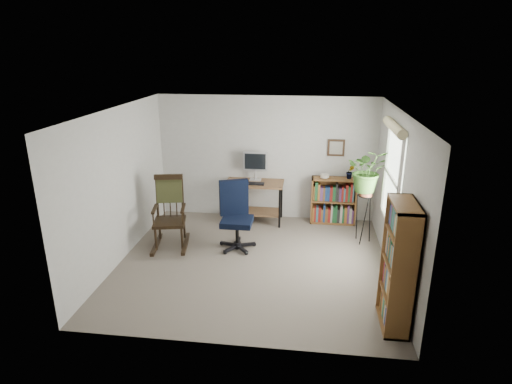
# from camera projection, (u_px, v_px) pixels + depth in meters

# --- Properties ---
(floor) EXTENTS (4.20, 4.00, 0.00)m
(floor) POSITION_uv_depth(u_px,v_px,m) (253.00, 262.00, 6.80)
(floor) COLOR slate
(floor) RESTS_ON ground
(ceiling) EXTENTS (4.20, 4.00, 0.00)m
(ceiling) POSITION_uv_depth(u_px,v_px,m) (252.00, 111.00, 6.02)
(ceiling) COLOR silver
(ceiling) RESTS_ON ground
(wall_back) EXTENTS (4.20, 0.00, 2.40)m
(wall_back) POSITION_uv_depth(u_px,v_px,m) (266.00, 158.00, 8.29)
(wall_back) COLOR beige
(wall_back) RESTS_ON ground
(wall_front) EXTENTS (4.20, 0.00, 2.40)m
(wall_front) POSITION_uv_depth(u_px,v_px,m) (228.00, 251.00, 4.53)
(wall_front) COLOR beige
(wall_front) RESTS_ON ground
(wall_left) EXTENTS (0.00, 4.00, 2.40)m
(wall_left) POSITION_uv_depth(u_px,v_px,m) (119.00, 186.00, 6.66)
(wall_left) COLOR beige
(wall_left) RESTS_ON ground
(wall_right) EXTENTS (0.00, 4.00, 2.40)m
(wall_right) POSITION_uv_depth(u_px,v_px,m) (397.00, 197.00, 6.16)
(wall_right) COLOR beige
(wall_right) RESTS_ON ground
(window) EXTENTS (0.12, 1.20, 1.50)m
(window) POSITION_uv_depth(u_px,v_px,m) (392.00, 178.00, 6.38)
(window) COLOR white
(window) RESTS_ON wall_right
(desk) EXTENTS (1.11, 0.61, 0.80)m
(desk) POSITION_uv_depth(u_px,v_px,m) (254.00, 202.00, 8.29)
(desk) COLOR brown
(desk) RESTS_ON floor
(monitor) EXTENTS (0.46, 0.16, 0.56)m
(monitor) POSITION_uv_depth(u_px,v_px,m) (255.00, 166.00, 8.20)
(monitor) COLOR silver
(monitor) RESTS_ON desk
(keyboard) EXTENTS (0.40, 0.15, 0.02)m
(keyboard) POSITION_uv_depth(u_px,v_px,m) (254.00, 184.00, 8.04)
(keyboard) COLOR black
(keyboard) RESTS_ON desk
(office_chair) EXTENTS (0.82, 0.82, 1.16)m
(office_chair) POSITION_uv_depth(u_px,v_px,m) (237.00, 216.00, 7.10)
(office_chair) COLOR black
(office_chair) RESTS_ON floor
(rocking_chair) EXTENTS (0.84, 1.18, 1.25)m
(rocking_chair) POSITION_uv_depth(u_px,v_px,m) (169.00, 213.00, 7.15)
(rocking_chair) COLOR black
(rocking_chair) RESTS_ON floor
(low_bookshelf) EXTENTS (0.85, 0.28, 0.90)m
(low_bookshelf) POSITION_uv_depth(u_px,v_px,m) (333.00, 201.00, 8.21)
(low_bookshelf) COLOR brown
(low_bookshelf) RESTS_ON floor
(tall_bookshelf) EXTENTS (0.30, 0.70, 1.59)m
(tall_bookshelf) POSITION_uv_depth(u_px,v_px,m) (398.00, 266.00, 5.05)
(tall_bookshelf) COLOR brown
(tall_bookshelf) RESTS_ON floor
(plant_stand) EXTENTS (0.29, 0.29, 1.00)m
(plant_stand) POSITION_uv_depth(u_px,v_px,m) (364.00, 215.00, 7.37)
(plant_stand) COLOR black
(plant_stand) RESTS_ON floor
(spider_plant) EXTENTS (1.69, 1.88, 1.46)m
(spider_plant) POSITION_uv_depth(u_px,v_px,m) (370.00, 149.00, 6.99)
(spider_plant) COLOR #346021
(spider_plant) RESTS_ON plant_stand
(potted_plant_small) EXTENTS (0.13, 0.24, 0.11)m
(potted_plant_small) POSITION_uv_depth(u_px,v_px,m) (350.00, 176.00, 8.02)
(potted_plant_small) COLOR #346021
(potted_plant_small) RESTS_ON low_bookshelf
(framed_picture) EXTENTS (0.32, 0.04, 0.32)m
(framed_picture) POSITION_uv_depth(u_px,v_px,m) (336.00, 148.00, 8.02)
(framed_picture) COLOR black
(framed_picture) RESTS_ON wall_back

